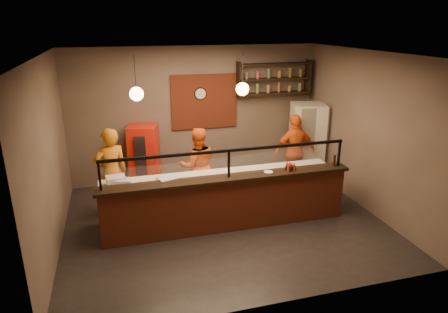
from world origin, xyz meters
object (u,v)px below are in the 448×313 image
object	(u,v)px
cook_right	(294,151)
wall_clock	(200,94)
red_cooler	(144,157)
cook_mid	(198,166)
fridge	(307,141)
cook_left	(112,172)
condiment_caddy	(290,168)
pizza_dough	(212,178)
pepper_mill	(334,160)

from	to	relation	value
cook_right	wall_clock	bearing A→B (deg)	-33.44
wall_clock	red_cooler	world-z (taller)	wall_clock
cook_mid	fridge	size ratio (longest dim) A/B	0.89
cook_left	red_cooler	distance (m)	1.43
cook_right	condiment_caddy	bearing A→B (deg)	59.69
wall_clock	red_cooler	size ratio (longest dim) A/B	0.20
fridge	pizza_dough	xyz separation A→B (m)	(-2.83, -1.70, -0.02)
pizza_dough	pepper_mill	distance (m)	2.41
pepper_mill	red_cooler	bearing A→B (deg)	144.78
red_cooler	condiment_caddy	bearing A→B (deg)	-28.84
cook_left	red_cooler	world-z (taller)	cook_left
wall_clock	fridge	distance (m)	2.85
cook_left	fridge	xyz separation A→B (m)	(4.65, 0.84, 0.03)
cook_right	condiment_caddy	xyz separation A→B (m)	(-0.84, -1.58, 0.24)
fridge	pepper_mill	bearing A→B (deg)	-88.11
wall_clock	red_cooler	xyz separation A→B (m)	(-1.42, -0.31, -1.35)
wall_clock	red_cooler	distance (m)	1.98
cook_left	pizza_dough	distance (m)	2.02
cook_left	cook_right	bearing A→B (deg)	167.29
fridge	pizza_dough	distance (m)	3.30
red_cooler	pizza_dough	bearing A→B (deg)	-47.12
fridge	condiment_caddy	world-z (taller)	fridge
cook_mid	pepper_mill	size ratio (longest dim) A/B	7.50
fridge	cook_right	bearing A→B (deg)	-123.86
cook_mid	red_cooler	size ratio (longest dim) A/B	1.10
cook_right	red_cooler	bearing A→B (deg)	-16.77
cook_mid	condiment_caddy	bearing A→B (deg)	139.27
cook_right	cook_mid	bearing A→B (deg)	3.18
wall_clock	red_cooler	bearing A→B (deg)	-167.65
cook_right	fridge	world-z (taller)	fridge
wall_clock	cook_mid	distance (m)	1.94
fridge	pizza_dough	size ratio (longest dim) A/B	3.66
cook_left	condiment_caddy	distance (m)	3.49
cook_mid	red_cooler	bearing A→B (deg)	-45.57
cook_right	red_cooler	xyz separation A→B (m)	(-3.37, 0.87, -0.12)
pepper_mill	fridge	bearing A→B (deg)	77.36
fridge	wall_clock	bearing A→B (deg)	179.13
pizza_dough	wall_clock	bearing A→B (deg)	82.19
red_cooler	condiment_caddy	world-z (taller)	red_cooler
cook_mid	red_cooler	xyz separation A→B (m)	(-1.03, 1.09, -0.07)
pizza_dough	pepper_mill	size ratio (longest dim) A/B	2.31
cook_right	pizza_dough	world-z (taller)	cook_right
red_cooler	pizza_dough	size ratio (longest dim) A/B	2.96
cook_mid	cook_right	xyz separation A→B (m)	(2.34, 0.23, 0.05)
cook_mid	fridge	xyz separation A→B (m)	(2.89, 0.71, 0.10)
fridge	red_cooler	bearing A→B (deg)	-170.99
cook_left	pizza_dough	bearing A→B (deg)	137.20
fridge	cook_left	bearing A→B (deg)	-155.26
pizza_dough	cook_mid	bearing A→B (deg)	93.67
cook_left	cook_mid	size ratio (longest dim) A/B	1.09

